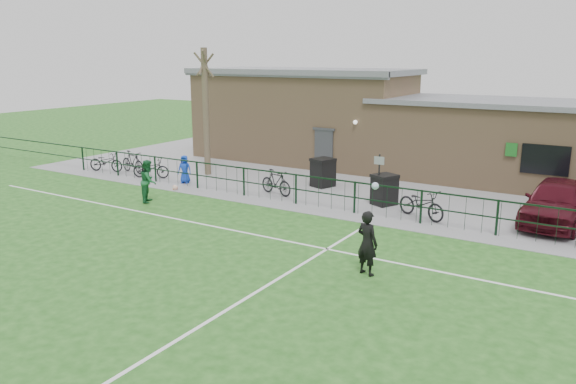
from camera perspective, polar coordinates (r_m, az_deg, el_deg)
The scene contains 21 objects.
ground at distance 14.92m, azimuth -10.31°, elevation -8.75°, with size 90.00×90.00×0.00m, color #1E5418.
paving_strip at distance 26.04m, azimuth 9.92°, elevation 1.01°, with size 34.00×13.00×0.02m, color gray.
pitch_line_touch at distance 21.01m, azimuth 4.04°, elevation -1.90°, with size 28.00×0.10×0.01m, color white.
pitch_line_mid at distance 17.88m, azimuth -1.70°, elevation -4.69°, with size 28.00×0.10×0.01m, color white.
pitch_line_perp at distance 13.75m, azimuth -3.99°, elevation -10.55°, with size 0.10×16.00×0.01m, color white.
perimeter_fence at distance 21.03m, azimuth 4.32°, elevation -0.21°, with size 28.00×0.10×1.20m, color black.
bare_tree at distance 27.11m, azimuth -8.34°, elevation 7.97°, with size 0.30×0.30×6.00m, color #4E402F.
wheelie_bin_left at distance 24.66m, azimuth 3.57°, elevation 1.89°, with size 0.77×0.88×1.17m, color black.
wheelie_bin_right at distance 21.91m, azimuth 9.76°, elevation 0.13°, with size 0.73×0.83×1.10m, color black.
sign_post at distance 21.65m, azimuth 9.20°, elevation 1.20°, with size 0.06×0.06×2.00m, color black.
car_maroon at distance 21.20m, azimuth 25.63°, elevation -0.89°, with size 1.83×4.55×1.55m, color #450C16.
bicycle_a at distance 29.31m, azimuth -18.00°, elevation 2.94°, with size 0.64×1.84×0.97m, color black.
bicycle_b at distance 28.56m, azimuth -15.51°, elevation 2.96°, with size 0.51×1.80×1.08m, color black.
bicycle_c at distance 27.18m, azimuth -13.76°, elevation 2.37°, with size 0.61×1.76×0.93m, color black.
bicycle_d at distance 23.16m, azimuth -1.23°, elevation 0.99°, with size 0.49×1.74×1.05m, color black.
bicycle_e at distance 20.37m, azimuth 13.40°, elevation -1.17°, with size 0.69×1.99×1.05m, color black.
spectator_child at distance 25.71m, azimuth -10.46°, elevation 2.29°, with size 0.62×0.40×1.27m, color #143BBC.
goalkeeper_kick at distance 14.92m, azimuth 8.07°, elevation -5.00°, with size 1.32×2.80×1.93m.
outfield_player at distance 22.73m, azimuth -13.98°, elevation 1.10°, with size 0.82×0.64×1.68m, color #1C6232.
ball_ground at distance 24.58m, azimuth -11.40°, elevation 0.45°, with size 0.24×0.24×0.24m, color white.
clubhouse at distance 28.74m, azimuth 10.74°, elevation 6.64°, with size 24.25×5.40×4.96m.
Camera 1 is at (9.39, -10.12, 5.65)m, focal length 35.00 mm.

